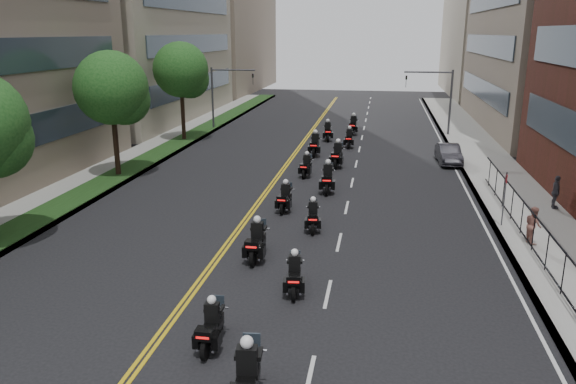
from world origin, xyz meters
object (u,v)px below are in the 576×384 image
(motorcycle_1, at_px, (247,382))
(pedestrian_c, at_px, (556,192))
(motorcycle_13, at_px, (353,126))
(motorcycle_10, at_px, (315,145))
(motorcycle_12, at_px, (328,132))
(motorcycle_4, at_px, (257,243))
(motorcycle_7, at_px, (328,179))
(motorcycle_8, at_px, (306,167))
(motorcycle_6, at_px, (285,199))
(pedestrian_b, at_px, (533,225))
(motorcycle_9, at_px, (337,156))
(motorcycle_11, at_px, (349,139))
(parked_sedan, at_px, (449,154))
(motorcycle_3, at_px, (294,276))
(motorcycle_2, at_px, (211,327))
(motorcycle_5, at_px, (313,217))

(motorcycle_1, bearing_deg, pedestrian_c, 51.15)
(motorcycle_13, bearing_deg, motorcycle_10, -101.84)
(motorcycle_1, bearing_deg, motorcycle_12, 87.09)
(motorcycle_1, xyz_separation_m, motorcycle_4, (-1.77, 9.04, -0.04))
(motorcycle_7, distance_m, motorcycle_8, 3.70)
(pedestrian_c, bearing_deg, motorcycle_6, 104.28)
(pedestrian_b, bearing_deg, motorcycle_8, 35.32)
(motorcycle_1, bearing_deg, motorcycle_9, 84.46)
(motorcycle_6, distance_m, motorcycle_11, 16.84)
(motorcycle_12, distance_m, motorcycle_13, 3.79)
(motorcycle_6, xyz_separation_m, parked_sedan, (9.23, 12.23, 0.02))
(motorcycle_3, bearing_deg, parked_sedan, 64.09)
(pedestrian_c, bearing_deg, motorcycle_3, 139.42)
(motorcycle_2, bearing_deg, motorcycle_9, 84.66)
(motorcycle_11, bearing_deg, motorcycle_5, -91.33)
(motorcycle_1, height_order, motorcycle_3, motorcycle_1)
(motorcycle_12, bearing_deg, motorcycle_2, -98.13)
(motorcycle_9, bearing_deg, pedestrian_c, -30.17)
(motorcycle_2, distance_m, motorcycle_13, 35.44)
(motorcycle_10, xyz_separation_m, motorcycle_12, (0.33, 6.03, -0.04))
(motorcycle_12, distance_m, parked_sedan, 11.40)
(motorcycle_4, bearing_deg, motorcycle_10, 89.89)
(motorcycle_12, bearing_deg, motorcycle_11, -60.88)
(motorcycle_7, distance_m, parked_sedan, 11.28)
(motorcycle_9, bearing_deg, motorcycle_5, -86.34)
(motorcycle_4, xyz_separation_m, motorcycle_7, (1.81, 10.13, 0.04))
(motorcycle_1, distance_m, motorcycle_4, 9.21)
(motorcycle_10, distance_m, pedestrian_b, 19.73)
(motorcycle_6, relative_size, motorcycle_12, 0.90)
(motorcycle_10, height_order, pedestrian_c, motorcycle_10)
(motorcycle_11, distance_m, pedestrian_b, 21.66)
(motorcycle_10, distance_m, pedestrian_c, 17.41)
(motorcycle_4, height_order, motorcycle_8, motorcycle_4)
(motorcycle_3, xyz_separation_m, motorcycle_6, (-1.87, 9.02, 0.02))
(motorcycle_6, xyz_separation_m, pedestrian_b, (11.03, -3.07, 0.30))
(motorcycle_2, bearing_deg, motorcycle_13, 85.60)
(motorcycle_1, distance_m, motorcycle_12, 34.69)
(motorcycle_8, bearing_deg, motorcycle_7, -58.88)
(motorcycle_3, distance_m, parked_sedan, 22.48)
(motorcycle_13, bearing_deg, pedestrian_c, -59.46)
(motorcycle_5, distance_m, motorcycle_6, 3.13)
(motorcycle_1, relative_size, motorcycle_6, 1.17)
(motorcycle_6, bearing_deg, pedestrian_c, 11.56)
(motorcycle_8, distance_m, motorcycle_12, 12.18)
(motorcycle_7, height_order, motorcycle_13, motorcycle_13)
(motorcycle_4, relative_size, motorcycle_13, 0.93)
(motorcycle_5, distance_m, motorcycle_8, 9.83)
(motorcycle_7, relative_size, motorcycle_9, 0.99)
(motorcycle_3, distance_m, motorcycle_12, 28.33)
(motorcycle_2, height_order, pedestrian_b, pedestrian_b)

